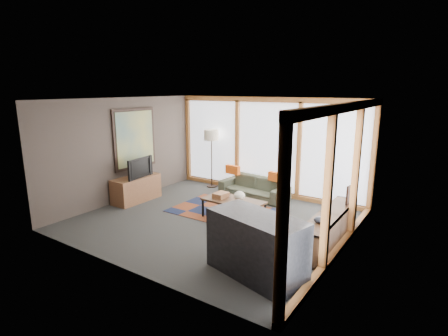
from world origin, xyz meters
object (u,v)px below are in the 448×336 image
Objects in this scene: tv_console at (136,189)px; bar_counter at (256,246)px; sofa at (254,187)px; bookshelf at (329,228)px; coffee_table at (233,210)px; floor_lamp at (212,159)px; television at (138,168)px.

tv_console is 4.55m from bar_counter.
bookshelf is (2.52, -1.66, 0.02)m from sofa.
floor_lamp is at bearing 136.09° from coffee_table.
floor_lamp is 2.26m from television.
sofa is 1.11× the size of floor_lamp.
bar_counter is (3.47, -3.64, -0.35)m from floor_lamp.
bar_counter is (4.20, -1.50, -0.40)m from television.
floor_lamp is 1.32× the size of tv_console.
sofa is 0.80× the size of bookshelf.
floor_lamp is 1.88× the size of television.
tv_console is (-0.83, -2.14, -0.52)m from floor_lamp.
tv_console is (-4.87, -0.27, 0.03)m from bookshelf.
coffee_table is at bearing 179.63° from bookshelf.
tv_console is at bearing -135.38° from sofa.
tv_console is 1.42× the size of television.
television is 4.48m from bar_counter.
television is (0.09, 0.00, 0.57)m from tv_console.
bar_counter is at bearing -19.24° from tv_console.
floor_lamp is 2.35m from tv_console.
tv_console reaches higher than bookshelf.
sofa is at bearing 146.68° from bookshelf.
television is at bearing 174.76° from bar_counter.
television reaches higher than tv_console.
tv_console reaches higher than sofa.
tv_console is at bearing -111.18° from floor_lamp.
bar_counter is at bearing -49.14° from coffee_table.
coffee_table is (1.92, -1.85, -0.61)m from floor_lamp.
coffee_table is at bearing 5.98° from tv_console.
bar_counter is (-0.57, -1.77, 0.20)m from bookshelf.
bar_counter is (4.29, -1.50, 0.17)m from tv_console.
bookshelf is at bearing 86.49° from bar_counter.
coffee_table is 2.75m from television.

